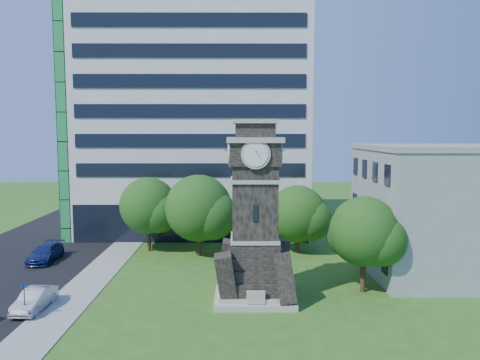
{
  "coord_description": "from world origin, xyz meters",
  "views": [
    {
      "loc": [
        1.87,
        -29.39,
        11.31
      ],
      "look_at": [
        2.03,
        7.63,
        7.64
      ],
      "focal_mm": 35.0,
      "sensor_mm": 36.0,
      "label": 1
    }
  ],
  "objects_px": {
    "car_street_mid": "(35,299)",
    "car_east_lot": "(438,281)",
    "clock_tower": "(255,223)",
    "car_street_north": "(45,253)",
    "park_bench": "(280,293)",
    "street_sign": "(24,297)"
  },
  "relations": [
    {
      "from": "car_east_lot",
      "to": "street_sign",
      "type": "xyz_separation_m",
      "value": [
        -27.64,
        -5.5,
        0.77
      ]
    },
    {
      "from": "car_street_mid",
      "to": "street_sign",
      "type": "distance_m",
      "value": 1.72
    },
    {
      "from": "car_east_lot",
      "to": "park_bench",
      "type": "xyz_separation_m",
      "value": [
        -11.74,
        -2.23,
        -0.13
      ]
    },
    {
      "from": "park_bench",
      "to": "car_street_north",
      "type": "bearing_deg",
      "value": 142.12
    },
    {
      "from": "clock_tower",
      "to": "street_sign",
      "type": "bearing_deg",
      "value": -165.26
    },
    {
      "from": "car_street_north",
      "to": "car_east_lot",
      "type": "relative_size",
      "value": 1.13
    },
    {
      "from": "street_sign",
      "to": "clock_tower",
      "type": "bearing_deg",
      "value": 32.24
    },
    {
      "from": "clock_tower",
      "to": "car_street_north",
      "type": "relative_size",
      "value": 2.46
    },
    {
      "from": "car_street_mid",
      "to": "car_east_lot",
      "type": "xyz_separation_m",
      "value": [
        27.73,
        3.93,
        -0.07
      ]
    },
    {
      "from": "car_east_lot",
      "to": "park_bench",
      "type": "distance_m",
      "value": 11.95
    },
    {
      "from": "car_street_mid",
      "to": "street_sign",
      "type": "bearing_deg",
      "value": -85.17
    },
    {
      "from": "street_sign",
      "to": "car_street_mid",
      "type": "bearing_deg",
      "value": 110.94
    },
    {
      "from": "park_bench",
      "to": "clock_tower",
      "type": "bearing_deg",
      "value": 153.9
    },
    {
      "from": "clock_tower",
      "to": "car_street_north",
      "type": "distance_m",
      "value": 21.05
    },
    {
      "from": "car_street_mid",
      "to": "street_sign",
      "type": "relative_size",
      "value": 1.86
    },
    {
      "from": "park_bench",
      "to": "street_sign",
      "type": "xyz_separation_m",
      "value": [
        -15.9,
        -3.28,
        0.9
      ]
    },
    {
      "from": "park_bench",
      "to": "street_sign",
      "type": "distance_m",
      "value": 16.26
    },
    {
      "from": "car_street_north",
      "to": "street_sign",
      "type": "height_order",
      "value": "street_sign"
    },
    {
      "from": "car_street_north",
      "to": "park_bench",
      "type": "height_order",
      "value": "car_street_north"
    },
    {
      "from": "car_street_mid",
      "to": "car_east_lot",
      "type": "bearing_deg",
      "value": 9.46
    },
    {
      "from": "clock_tower",
      "to": "park_bench",
      "type": "bearing_deg",
      "value": -14.41
    },
    {
      "from": "clock_tower",
      "to": "park_bench",
      "type": "height_order",
      "value": "clock_tower"
    }
  ]
}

